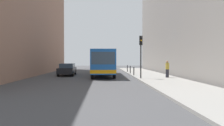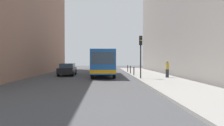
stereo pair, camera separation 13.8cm
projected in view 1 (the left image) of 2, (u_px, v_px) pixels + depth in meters
name	position (u px, v px, depth m)	size (l,w,h in m)	color
ground_plane	(104.00, 77.00, 22.84)	(80.00, 80.00, 0.00)	#424244
sidewalk	(153.00, 77.00, 23.07)	(4.40, 40.00, 0.15)	gray
building_left	(12.00, 10.00, 26.18)	(7.00, 32.00, 16.41)	#936B56
building_right	(192.00, 6.00, 27.15)	(7.00, 32.00, 17.90)	gray
bus	(103.00, 61.00, 25.46)	(2.56, 11.03, 3.00)	#19519E
car_beside_bus	(67.00, 69.00, 25.50)	(1.95, 4.44, 1.48)	black
traffic_light	(141.00, 49.00, 20.16)	(0.28, 0.33, 4.10)	black
bollard_near	(134.00, 71.00, 24.06)	(0.11, 0.11, 0.95)	black
bollard_mid	(130.00, 70.00, 27.26)	(0.11, 0.11, 0.95)	black
bollard_far	(127.00, 69.00, 30.45)	(0.11, 0.11, 0.95)	black
pedestrian_near_signal	(167.00, 69.00, 21.12)	(0.38, 0.38, 1.70)	#26262D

